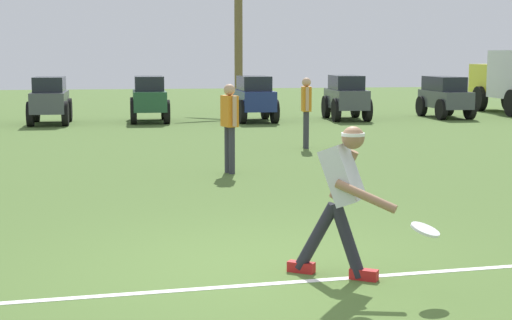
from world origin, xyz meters
TOP-DOWN VIEW (x-y plane):
  - ground_plane at (0.00, 0.00)m, footprint 80.00×80.00m
  - field_line_paint at (0.00, -0.57)m, footprint 25.24×2.18m
  - frisbee_thrower at (0.73, -0.44)m, footprint 0.86×0.83m
  - frisbee_in_flight at (1.31, -1.06)m, footprint 0.36×0.36m
  - teammate_near_sideline at (2.67, 9.52)m, footprint 0.24×0.50m
  - teammate_midfield at (0.53, 6.13)m, footprint 0.29×0.49m
  - parked_car_slot_c at (-3.52, 16.69)m, footprint 1.18×2.36m
  - parked_car_slot_d at (-0.57, 16.97)m, footprint 1.17×2.35m
  - parked_car_slot_e at (2.64, 16.62)m, footprint 1.19×2.36m
  - parked_car_slot_f at (5.64, 16.80)m, footprint 1.27×2.39m
  - parked_car_slot_g at (9.05, 17.06)m, footprint 1.16×2.41m
  - palm_tree_left_of_centre at (2.87, 21.84)m, footprint 3.54×3.45m

SIDE VIEW (x-z plane):
  - ground_plane at x=0.00m, z-range 0.00..0.00m
  - field_line_paint at x=0.00m, z-range 0.00..0.01m
  - frisbee_in_flight at x=1.31m, z-range 0.52..0.63m
  - parked_car_slot_g at x=9.05m, z-range 0.05..1.39m
  - parked_car_slot_c at x=-3.52m, z-range 0.04..1.44m
  - parked_car_slot_d at x=-0.57m, z-range 0.04..1.44m
  - parked_car_slot_e at x=2.64m, z-range 0.04..1.44m
  - parked_car_slot_f at x=5.64m, z-range 0.04..1.44m
  - frisbee_thrower at x=0.73m, z-range 0.09..1.51m
  - teammate_near_sideline at x=2.67m, z-range 0.16..1.72m
  - teammate_midfield at x=0.53m, z-range 0.16..1.72m
  - palm_tree_left_of_centre at x=2.87m, z-range 0.61..6.12m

